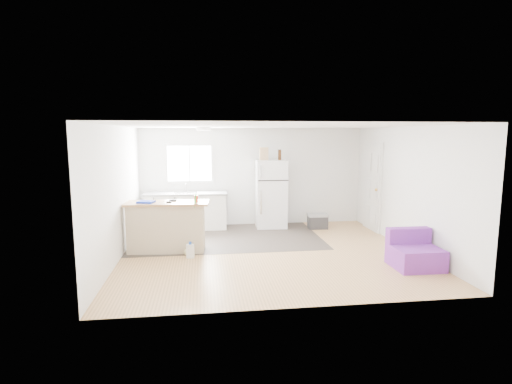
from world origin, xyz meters
TOP-DOWN VIEW (x-y plane):
  - room at (0.00, 0.00)m, footprint 5.51×5.01m
  - vinyl_zone at (-0.73, 1.25)m, footprint 4.05×2.50m
  - window at (-1.55, 2.49)m, footprint 1.18×0.06m
  - interior_door at (2.72, 1.55)m, footprint 0.11×0.92m
  - ceiling_fixture at (-1.20, 1.20)m, footprint 0.30×0.30m
  - kitchen_cabinets at (-1.65, 2.19)m, footprint 1.98×0.68m
  - peninsula at (-1.94, 0.36)m, footprint 1.61×0.71m
  - refrigerator at (0.40, 2.14)m, footprint 0.75×0.71m
  - cooler at (1.49, 1.81)m, footprint 0.48×0.34m
  - purple_seat at (2.32, -1.16)m, footprint 0.77×0.73m
  - cleaner_jug at (-1.49, -0.14)m, footprint 0.15×0.11m
  - mop at (-1.51, 0.07)m, footprint 0.27×0.31m
  - red_cup at (-1.37, 0.35)m, footprint 0.09×0.09m
  - blue_tray at (-2.31, 0.32)m, footprint 0.35×0.30m
  - tool_a at (-1.81, 0.45)m, footprint 0.14×0.05m
  - tool_b at (-1.88, 0.27)m, footprint 0.10×0.05m
  - cardboard_box at (0.22, 2.13)m, footprint 0.20×0.10m
  - bottle_left at (0.59, 2.04)m, footprint 0.07×0.07m
  - bottle_right at (0.60, 2.13)m, footprint 0.08×0.08m

SIDE VIEW (x-z plane):
  - vinyl_zone at x=-0.73m, z-range 0.00..0.00m
  - cleaner_jug at x=-1.49m, z-range -0.02..0.28m
  - cooler at x=1.49m, z-range 0.00..0.36m
  - purple_seat at x=2.32m, z-range -0.09..0.55m
  - mop at x=-1.51m, z-range -0.35..0.81m
  - kitchen_cabinets at x=-1.65m, z-range -0.13..1.02m
  - peninsula at x=-1.94m, z-range 0.01..0.97m
  - refrigerator at x=0.40m, z-range 0.00..1.64m
  - tool_b at x=-1.88m, z-range 0.96..0.99m
  - tool_a at x=-1.81m, z-range 0.96..0.99m
  - blue_tray at x=-2.31m, z-range 0.96..1.00m
  - interior_door at x=2.72m, z-range -0.03..2.07m
  - red_cup at x=-1.37m, z-range 0.96..1.08m
  - room at x=0.00m, z-range -0.01..2.41m
  - window at x=-1.55m, z-range 1.06..2.04m
  - bottle_left at x=0.59m, z-range 1.64..1.89m
  - bottle_right at x=0.60m, z-range 1.64..1.89m
  - cardboard_box at x=0.22m, z-range 1.64..1.94m
  - ceiling_fixture at x=-1.20m, z-range 2.32..2.40m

